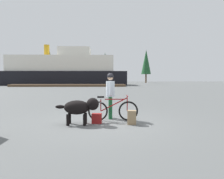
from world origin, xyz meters
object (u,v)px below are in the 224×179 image
(ferry_boat, at_px, (63,71))
(dog, at_px, (80,107))
(backpack, at_px, (132,117))
(bicycle, at_px, (113,110))
(handbag_pannier, at_px, (97,118))
(person_cyclist, at_px, (110,91))

(ferry_boat, bearing_deg, dog, -77.20)
(ferry_boat, bearing_deg, backpack, -74.77)
(backpack, bearing_deg, bicycle, 137.11)
(handbag_pannier, relative_size, ferry_boat, 0.01)
(backpack, bearing_deg, ferry_boat, 105.23)
(bicycle, bearing_deg, person_cyclist, 99.82)
(handbag_pannier, bearing_deg, bicycle, 35.49)
(handbag_pannier, bearing_deg, backpack, -8.48)
(bicycle, xyz_separation_m, handbag_pannier, (-0.54, -0.39, -0.21))
(person_cyclist, xyz_separation_m, dog, (-1.00, -0.96, -0.45))
(bicycle, height_order, person_cyclist, person_cyclist)
(person_cyclist, height_order, ferry_boat, ferry_boat)
(backpack, xyz_separation_m, handbag_pannier, (-1.15, 0.17, -0.06))
(dog, distance_m, backpack, 1.71)
(bicycle, distance_m, dog, 1.21)
(bicycle, height_order, backpack, bicycle)
(handbag_pannier, bearing_deg, dog, -165.18)
(handbag_pannier, xyz_separation_m, ferry_boat, (-8.94, 36.90, 2.79))
(backpack, distance_m, ferry_boat, 38.51)
(dog, bearing_deg, person_cyclist, 43.91)
(backpack, bearing_deg, dog, 178.92)
(bicycle, distance_m, ferry_boat, 37.81)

